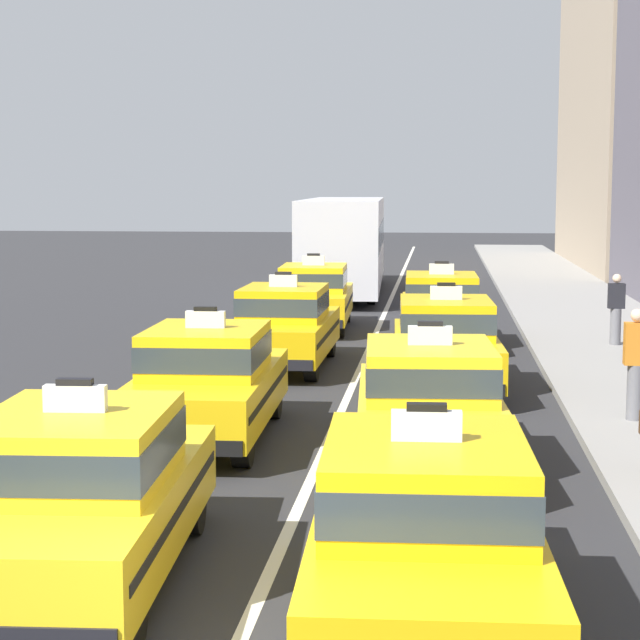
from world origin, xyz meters
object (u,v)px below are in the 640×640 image
at_px(bus_left_fifth, 344,240).
at_px(taxi_right_second, 429,403).
at_px(taxi_left_fourth, 314,295).
at_px(taxi_right_third, 445,342).
at_px(taxi_left_nearest, 81,493).
at_px(taxi_left_second, 208,380).
at_px(pedestrian_near_crosswalk, 616,309).
at_px(taxi_right_fourth, 441,308).
at_px(taxi_right_nearest, 425,532).
at_px(pedestrian_trailing, 636,364).
at_px(taxi_left_third, 284,325).

xyz_separation_m(bus_left_fifth, taxi_right_second, (3.12, -23.29, -0.94)).
xyz_separation_m(taxi_left_fourth, taxi_right_third, (3.31, -8.15, 0.00)).
height_order(taxi_left_nearest, taxi_left_fourth, same).
bearing_deg(taxi_left_nearest, taxi_left_second, 90.72).
bearing_deg(taxi_left_fourth, pedestrian_near_crosswalk, -22.74).
bearing_deg(taxi_right_fourth, taxi_right_second, -90.78).
relative_size(taxi_right_second, taxi_right_fourth, 1.01).
bearing_deg(taxi_left_second, taxi_left_fourth, 89.48).
bearing_deg(taxi_left_nearest, taxi_right_third, 71.81).
xyz_separation_m(taxi_left_second, taxi_right_second, (3.19, -1.34, 0.00)).
xyz_separation_m(taxi_right_third, pedestrian_near_crosswalk, (3.79, 5.17, 0.07)).
bearing_deg(pedestrian_near_crosswalk, taxi_right_fourth, 173.25).
height_order(taxi_right_nearest, pedestrian_trailing, taxi_right_nearest).
distance_m(taxi_right_second, taxi_right_fourth, 11.28).
bearing_deg(taxi_left_third, pedestrian_trailing, -39.83).
bearing_deg(pedestrian_near_crosswalk, taxi_right_third, -126.23).
bearing_deg(taxi_right_third, taxi_left_second, -128.50).
bearing_deg(taxi_left_nearest, bus_left_fifth, 90.01).
distance_m(taxi_left_nearest, pedestrian_near_crosswalk, 16.94).
bearing_deg(taxi_left_second, pedestrian_near_crosswalk, 52.72).
height_order(taxi_left_fourth, bus_left_fifth, bus_left_fifth).
bearing_deg(taxi_right_second, taxi_left_third, 111.00).
xyz_separation_m(bus_left_fifth, pedestrian_trailing, (6.19, -20.55, -0.81)).
bearing_deg(taxi_right_second, pedestrian_trailing, 41.72).
bearing_deg(taxi_left_second, pedestrian_trailing, 12.55).
relative_size(taxi_left_second, bus_left_fifth, 0.41).
bearing_deg(taxi_right_nearest, taxi_left_nearest, 165.90).
distance_m(taxi_left_second, pedestrian_near_crosswalk, 11.91).
height_order(taxi_left_second, taxi_right_second, same).
relative_size(taxi_right_third, pedestrian_near_crosswalk, 2.93).
bearing_deg(taxi_right_third, bus_left_fifth, 100.76).
relative_size(taxi_left_fourth, taxi_right_nearest, 1.00).
bearing_deg(bus_left_fifth, taxi_right_second, -82.36).
bearing_deg(taxi_left_nearest, taxi_left_third, 89.41).
relative_size(taxi_right_nearest, taxi_right_second, 0.99).
distance_m(taxi_left_fourth, taxi_right_nearest, 19.38).
distance_m(taxi_left_fourth, taxi_right_second, 14.14).
xyz_separation_m(taxi_left_fourth, bus_left_fifth, (-0.04, 9.49, 0.94)).
height_order(bus_left_fifth, taxi_right_second, bus_left_fifth).
relative_size(taxi_left_fourth, pedestrian_near_crosswalk, 2.93).
bearing_deg(bus_left_fifth, taxi_right_third, -79.24).
bearing_deg(taxi_left_nearest, pedestrian_near_crosswalk, 65.08).
relative_size(pedestrian_near_crosswalk, pedestrian_trailing, 0.93).
height_order(taxi_left_second, pedestrian_near_crosswalk, taxi_left_second).
bearing_deg(taxi_right_nearest, taxi_left_third, 102.96).
xyz_separation_m(taxi_left_second, taxi_right_fourth, (3.35, 9.94, 0.00)).
bearing_deg(pedestrian_near_crosswalk, pedestrian_trailing, -96.70).
height_order(taxi_left_second, taxi_right_third, same).
relative_size(taxi_left_second, taxi_left_third, 1.01).
bearing_deg(pedestrian_near_crosswalk, taxi_right_nearest, -103.88).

